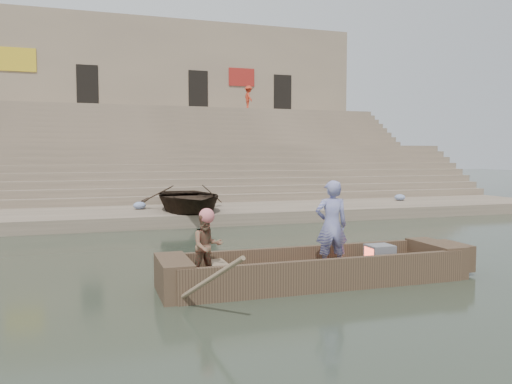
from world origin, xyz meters
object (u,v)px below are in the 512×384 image
pedestrian (249,98)px  standing_man (331,225)px  television (379,255)px  beached_rowboat (188,198)px  main_rowboat (316,277)px  rowing_man (207,246)px

pedestrian → standing_man: bearing=166.5°
television → beached_rowboat: bearing=102.8°
main_rowboat → beached_rowboat: beached_rowboat is taller
main_rowboat → pedestrian: (5.93, 23.42, 5.87)m
television → main_rowboat: bearing=180.0°
standing_man → television: size_ratio=3.53×
main_rowboat → pedestrian: 24.86m
television → beached_rowboat: 9.10m
television → pedestrian: (4.63, 23.42, 5.56)m
main_rowboat → television: television is taller
television → beached_rowboat: size_ratio=0.11×
standing_man → television: 1.17m
main_rowboat → standing_man: standing_man is taller
pedestrian → television: bearing=168.8°
rowing_man → beached_rowboat: size_ratio=0.26×
main_rowboat → standing_man: bearing=-1.4°
beached_rowboat → pedestrian: (6.64, 14.56, 5.14)m
standing_man → rowing_man: bearing=10.4°
television → standing_man: bearing=-179.6°
standing_man → pedestrian: (5.63, 23.43, 4.95)m
main_rowboat → rowing_man: bearing=-178.7°
standing_man → pedestrian: bearing=-94.0°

